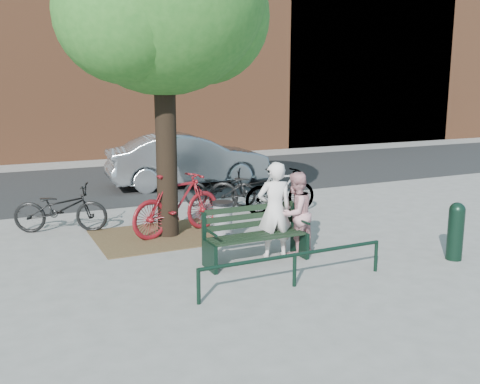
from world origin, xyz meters
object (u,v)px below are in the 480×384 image
park_bench (254,233)px  person_left (275,210)px  litter_bin (223,222)px  bicycle_c (220,188)px  parked_car (189,160)px  person_right (296,213)px  bollard (456,229)px

park_bench → person_left: bearing=9.6°
litter_bin → bicycle_c: size_ratio=0.45×
parked_car → litter_bin: bearing=170.7°
litter_bin → park_bench: bearing=-87.5°
person_left → person_right: bearing=-169.0°
bicycle_c → person_right: bearing=-153.4°
bollard → parked_car: size_ratio=0.21×
person_left → person_right: (0.42, 0.00, -0.10)m
person_right → park_bench: bearing=-16.7°
person_right → parked_car: size_ratio=0.31×
bollard → litter_bin: 4.05m
parked_car → bicycle_c: bearing=179.2°
park_bench → person_left: size_ratio=1.06×
bollard → litter_bin: bollard is taller
park_bench → person_right: 0.88m
park_bench → bicycle_c: park_bench is taller
person_right → litter_bin: (-0.89, 1.10, -0.32)m
park_bench → parked_car: 7.11m
litter_bin → parked_car: 5.98m
person_left → parked_car: size_ratio=0.35×
bollard → litter_bin: bearing=140.7°
person_right → bollard: bearing=125.4°
bicycle_c → parked_car: 2.95m
park_bench → litter_bin: size_ratio=2.19×
person_right → bollard: person_right is taller
parked_car → person_left: bearing=176.7°
litter_bin → parked_car: parked_car is taller
bollard → parked_car: (-1.65, 8.35, 0.24)m
litter_bin → parked_car: (1.49, 5.78, 0.37)m
person_right → bicycle_c: (0.29, 3.96, -0.26)m
person_right → bollard: (2.24, -1.46, -0.19)m
litter_bin → bicycle_c: 3.10m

